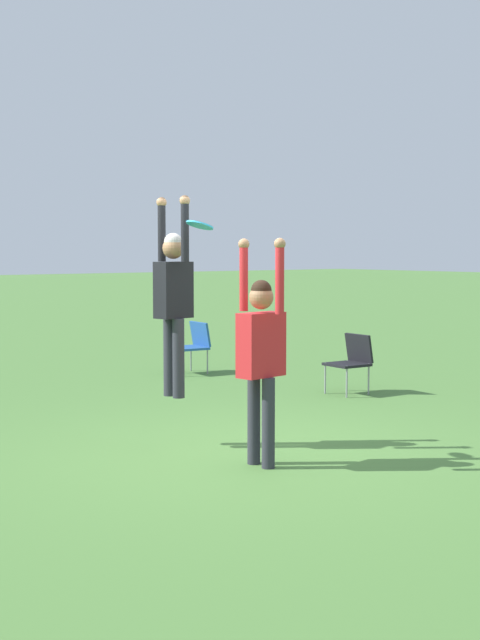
# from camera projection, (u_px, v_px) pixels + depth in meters

# --- Properties ---
(ground_plane) EXTENTS (120.00, 120.00, 0.00)m
(ground_plane) POSITION_uv_depth(u_px,v_px,m) (239.00, 453.00, 8.69)
(ground_plane) COLOR #4C7A38
(person_jumping) EXTENTS (0.52, 0.39, 2.01)m
(person_jumping) POSITION_uv_depth(u_px,v_px,m) (173.00, 292.00, 8.90)
(person_jumping) COLOR #2D2D38
(person_jumping) RESTS_ON ground_plane
(person_defending) EXTENTS (0.62, 0.49, 2.09)m
(person_defending) POSITION_uv_depth(u_px,v_px,m) (261.00, 346.00, 8.10)
(person_defending) COLOR #2D2D38
(person_defending) RESTS_ON ground_plane
(frisbee) EXTENTS (0.26, 0.26, 0.09)m
(frisbee) POSITION_uv_depth(u_px,v_px,m) (200.00, 225.00, 8.34)
(frisbee) COLOR #2D9EDB
(camping_chair_1) EXTENTS (0.60, 0.64, 0.82)m
(camping_chair_1) POSITION_uv_depth(u_px,v_px,m) (192.00, 343.00, 14.31)
(camping_chair_1) COLOR gray
(camping_chair_1) RESTS_ON ground_plane
(camping_chair_5) EXTENTS (0.53, 0.56, 0.82)m
(camping_chair_5) POSITION_uv_depth(u_px,v_px,m) (352.00, 358.00, 12.28)
(camping_chair_5) COLOR gray
(camping_chair_5) RESTS_ON ground_plane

